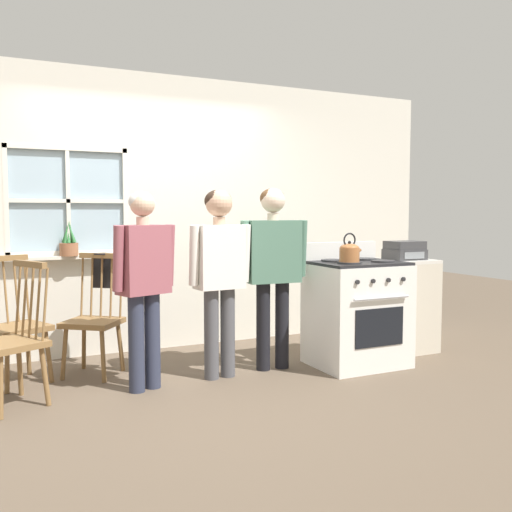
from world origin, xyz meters
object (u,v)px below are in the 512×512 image
Objects in this scene: chair_by_window at (94,321)px; stereo at (405,251)px; chair_near_wall at (16,327)px; chair_center_cluster at (13,342)px; kettle at (349,252)px; person_teen_center at (219,263)px; person_elderly_left at (143,272)px; potted_plant at (69,245)px; person_adult_right at (273,259)px; side_counter at (402,305)px; stove at (357,312)px; handbag at (106,272)px.

stereo is (2.88, -0.46, 0.54)m from chair_by_window.
chair_near_wall and chair_center_cluster have the same top height.
chair_near_wall is 2.98× the size of stereo.
kettle is at bearing 58.45° from chair_center_cluster.
chair_center_cluster is 2.71m from kettle.
person_teen_center is (1.56, 0.02, 0.50)m from chair_center_cluster.
chair_by_window is 0.66× the size of person_teen_center.
stereo is at bearing -16.57° from person_elderly_left.
chair_center_cluster is at bearing 176.41° from person_teen_center.
person_teen_center is 1.53m from potted_plant.
stereo is at bearing 5.60° from person_adult_right.
person_adult_right is 1.88m from potted_plant.
person_adult_right reaches higher than kettle.
potted_plant is 0.98× the size of stereo.
side_counter is at bearing 6.42° from person_adult_right.
kettle is at bearing -42.60° from chair_near_wall.
stove is at bearing -22.33° from person_elderly_left.
chair_near_wall is 4.10× the size of kettle.
person_adult_right reaches higher than person_teen_center.
person_teen_center is (0.64, 0.05, 0.04)m from person_elderly_left.
chair_near_wall is at bearing 172.18° from stereo.
chair_by_window is 0.93× the size of stove.
person_elderly_left reaches higher than chair_near_wall.
chair_center_cluster is 3.52m from side_counter.
chair_center_cluster is at bearing 158.67° from person_elderly_left.
kettle is (1.71, -0.23, 0.12)m from person_elderly_left.
person_adult_right is at bearing 149.53° from kettle.
person_teen_center is 6.23× the size of kettle.
side_counter is (2.60, 0.15, -0.45)m from person_elderly_left.
chair_center_cluster is 1.64m from person_teen_center.
chair_center_cluster is 0.66× the size of person_teen_center.
handbag is at bearing 90.00° from chair_by_window.
chair_by_window is at bearing 96.14° from person_elderly_left.
potted_plant is at bearing 160.75° from side_counter.
person_teen_center is 5.01× the size of handbag.
potted_plant is 1.08× the size of handbag.
chair_near_wall is 0.65× the size of person_adult_right.
handbag is at bearing 132.90° from person_teen_center.
person_elderly_left reaches higher than chair_center_cluster.
person_elderly_left is at bearing -179.52° from person_teen_center.
chair_center_cluster is 2.13m from person_adult_right.
potted_plant reaches higher than chair_by_window.
person_teen_center is 0.99× the size of person_adult_right.
handbag is at bearing 80.77° from person_elderly_left.
person_elderly_left reaches higher than chair_by_window.
stereo is (0.89, 0.36, -0.04)m from kettle.
chair_by_window is 2.22m from kettle.
stove reaches higher than chair_center_cluster.
person_teen_center reaches higher than person_elderly_left.
person_adult_right is at bearing 18.41° from chair_by_window.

